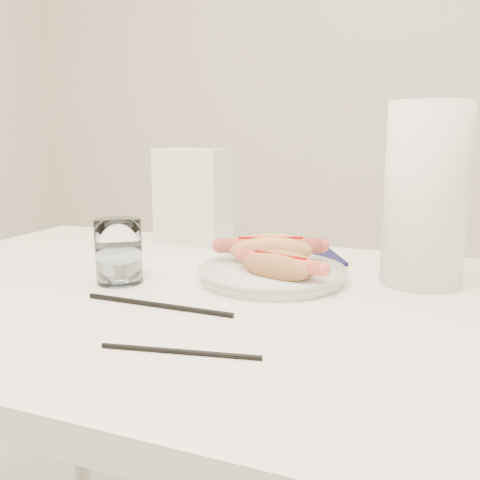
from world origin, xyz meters
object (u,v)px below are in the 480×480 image
at_px(plate, 272,275).
at_px(hotdog_left, 271,250).
at_px(hotdog_right, 280,266).
at_px(napkin_box, 193,196).
at_px(water_glass, 119,251).
at_px(paper_towel_roll, 426,195).
at_px(table, 199,325).

distance_m(plate, hotdog_left, 0.06).
bearing_deg(plate, hotdog_right, -58.26).
xyz_separation_m(hotdog_right, napkin_box, (-0.30, 0.28, 0.07)).
bearing_deg(hotdog_left, plate, -90.73).
distance_m(hotdog_right, water_glass, 0.27).
relative_size(hotdog_left, hotdog_right, 1.15).
height_order(plate, hotdog_right, hotdog_right).
relative_size(napkin_box, paper_towel_roll, 0.71).
bearing_deg(plate, napkin_box, 138.82).
distance_m(table, water_glass, 0.18).
height_order(hotdog_left, paper_towel_roll, paper_towel_roll).
bearing_deg(water_glass, napkin_box, 95.93).
xyz_separation_m(table, napkin_box, (-0.18, 0.33, 0.16)).
bearing_deg(table, plate, 46.06).
bearing_deg(table, napkin_box, 118.12).
xyz_separation_m(hotdog_left, hotdog_right, (0.05, -0.09, -0.00)).
bearing_deg(paper_towel_roll, plate, -161.45).
relative_size(water_glass, napkin_box, 0.51).
relative_size(hotdog_left, water_glass, 1.66).
relative_size(hotdog_left, paper_towel_roll, 0.60).
distance_m(table, plate, 0.15).
height_order(napkin_box, paper_towel_roll, paper_towel_roll).
bearing_deg(hotdog_left, hotdog_right, -85.40).
distance_m(water_glass, paper_towel_roll, 0.51).
relative_size(table, paper_towel_roll, 4.07).
bearing_deg(water_glass, hotdog_left, 34.79).
relative_size(table, plate, 5.01).
bearing_deg(paper_towel_roll, hotdog_right, -148.21).
xyz_separation_m(plate, napkin_box, (-0.27, 0.23, 0.10)).
bearing_deg(napkin_box, plate, -36.34).
bearing_deg(hotdog_left, water_glass, -167.83).
relative_size(table, hotdog_right, 7.83).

